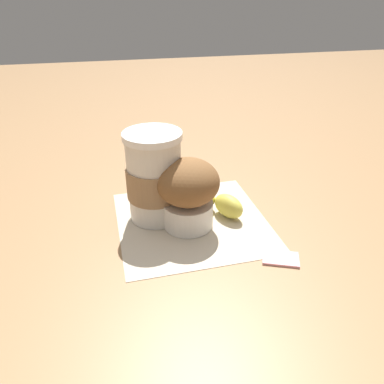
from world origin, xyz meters
The scene contains 6 objects.
ground_plane centered at (0.00, 0.00, 0.00)m, with size 3.00×3.00×0.00m, color #936D47.
paper_napkin centered at (0.00, 0.00, 0.00)m, with size 0.23×0.23×0.00m, color beige.
coffee_cup centered at (-0.05, 0.03, 0.07)m, with size 0.09×0.09×0.14m.
muffin centered at (-0.01, -0.01, 0.06)m, with size 0.10×0.10×0.11m.
banana centered at (0.02, 0.04, 0.02)m, with size 0.15×0.11×0.04m.
sugar_packet centered at (0.10, -0.12, 0.00)m, with size 0.05×0.03×0.01m, color pink.
Camera 1 is at (-0.12, -0.49, 0.33)m, focal length 35.00 mm.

